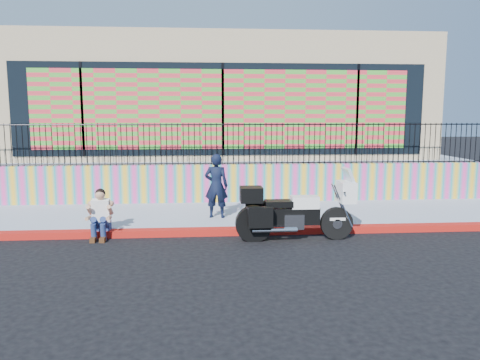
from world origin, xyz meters
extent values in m
plane|color=black|center=(0.00, 0.00, 0.00)|extent=(90.00, 90.00, 0.00)
cube|color=#AB0C13|center=(0.00, 0.00, 0.07)|extent=(16.00, 0.30, 0.15)
cube|color=#909AAD|center=(0.00, 1.65, 0.07)|extent=(16.00, 3.00, 0.15)
cube|color=#F4409D|center=(0.00, 3.25, 0.70)|extent=(16.00, 0.20, 1.10)
cube|color=#909AAD|center=(0.00, 8.35, 0.62)|extent=(16.00, 10.00, 1.25)
cube|color=tan|center=(0.00, 8.15, 3.25)|extent=(14.00, 8.00, 4.00)
cube|color=black|center=(0.00, 4.13, 2.85)|extent=(12.60, 0.04, 2.80)
cube|color=#F03542|center=(0.00, 4.10, 2.85)|extent=(11.48, 0.02, 2.40)
cylinder|color=black|center=(2.27, -0.57, 0.35)|extent=(0.70, 0.15, 0.70)
cylinder|color=black|center=(0.46, -0.57, 0.35)|extent=(0.70, 0.15, 0.70)
cube|color=black|center=(1.36, -0.57, 0.53)|extent=(1.01, 0.30, 0.36)
cube|color=silver|center=(1.31, -0.57, 0.43)|extent=(0.43, 0.36, 0.32)
cube|color=white|center=(1.55, -0.57, 0.83)|extent=(0.59, 0.34, 0.26)
cube|color=black|center=(0.99, -0.57, 0.81)|extent=(0.59, 0.36, 0.13)
cube|color=white|center=(2.46, -0.57, 1.05)|extent=(0.32, 0.55, 0.45)
cube|color=silver|center=(2.50, -0.57, 1.39)|extent=(0.20, 0.49, 0.36)
cube|color=black|center=(0.40, -0.57, 1.01)|extent=(0.47, 0.45, 0.32)
cube|color=black|center=(0.56, -0.89, 0.59)|extent=(0.51, 0.19, 0.43)
cube|color=black|center=(0.56, -0.25, 0.59)|extent=(0.51, 0.19, 0.43)
cube|color=white|center=(2.27, -0.57, 0.46)|extent=(0.34, 0.17, 0.06)
imported|color=black|center=(-0.29, 1.14, 0.95)|extent=(0.64, 0.48, 1.59)
cube|color=navy|center=(-2.87, 0.06, 0.24)|extent=(0.36, 0.28, 0.18)
cube|color=white|center=(-2.87, 0.02, 0.59)|extent=(0.38, 0.27, 0.54)
sphere|color=tan|center=(-2.87, -0.02, 0.95)|extent=(0.21, 0.21, 0.21)
cube|color=#472814|center=(-2.97, -0.38, 0.05)|extent=(0.11, 0.26, 0.10)
cube|color=#472814|center=(-2.77, -0.38, 0.05)|extent=(0.11, 0.26, 0.10)
camera|label=1|loc=(-0.60, -10.31, 2.70)|focal=35.00mm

